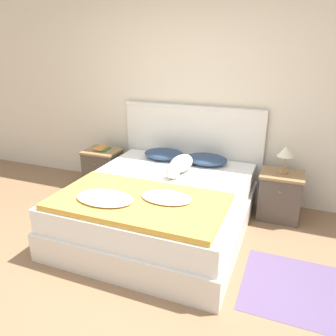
{
  "coord_description": "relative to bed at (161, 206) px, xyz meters",
  "views": [
    {
      "loc": [
        1.27,
        -1.84,
        1.86
      ],
      "look_at": [
        0.05,
        1.24,
        0.62
      ],
      "focal_mm": 35.0,
      "sensor_mm": 36.0,
      "label": 1
    }
  ],
  "objects": [
    {
      "name": "ground_plane",
      "position": [
        -0.05,
        -1.04,
        -0.26
      ],
      "size": [
        16.0,
        16.0,
        0.0
      ],
      "primitive_type": "plane",
      "color": "#896647"
    },
    {
      "name": "bed",
      "position": [
        0.0,
        0.0,
        0.0
      ],
      "size": [
        1.75,
        1.99,
        0.52
      ],
      "color": "silver",
      "rests_on": "ground_plane"
    },
    {
      "name": "nightstand_right",
      "position": [
        1.16,
        0.71,
        0.02
      ],
      "size": [
        0.47,
        0.41,
        0.54
      ],
      "color": "#4C4238",
      "rests_on": "ground_plane"
    },
    {
      "name": "rug",
      "position": [
        1.6,
        -0.49,
        -0.25
      ],
      "size": [
        1.27,
        0.83,
        0.0
      ],
      "color": "#604C75",
      "rests_on": "ground_plane"
    },
    {
      "name": "nightstand_left",
      "position": [
        -1.16,
        0.71,
        0.02
      ],
      "size": [
        0.47,
        0.41,
        0.54
      ],
      "color": "#4C4238",
      "rests_on": "ground_plane"
    },
    {
      "name": "quilt",
      "position": [
        -0.01,
        -0.52,
        0.3
      ],
      "size": [
        1.55,
        0.87,
        0.1
      ],
      "color": "gold",
      "rests_on": "bed"
    },
    {
      "name": "pillow_left",
      "position": [
        -0.27,
        0.75,
        0.32
      ],
      "size": [
        0.51,
        0.38,
        0.11
      ],
      "color": "navy",
      "rests_on": "bed"
    },
    {
      "name": "pillow_right",
      "position": [
        0.27,
        0.75,
        0.32
      ],
      "size": [
        0.51,
        0.38,
        0.11
      ],
      "color": "navy",
      "rests_on": "bed"
    },
    {
      "name": "headboard",
      "position": [
        0.0,
        1.02,
        0.35
      ],
      "size": [
        1.83,
        0.06,
        1.17
      ],
      "color": "silver",
      "rests_on": "ground_plane"
    },
    {
      "name": "dog",
      "position": [
        0.07,
        0.4,
        0.34
      ],
      "size": [
        0.23,
        0.69,
        0.17
      ],
      "color": "silver",
      "rests_on": "bed"
    },
    {
      "name": "wall_back",
      "position": [
        -0.05,
        1.09,
        1.02
      ],
      "size": [
        9.0,
        0.06,
        2.55
      ],
      "color": "beige",
      "rests_on": "ground_plane"
    },
    {
      "name": "book_stack",
      "position": [
        -1.16,
        0.71,
        0.31
      ],
      "size": [
        0.18,
        0.2,
        0.04
      ],
      "color": "#337547",
      "rests_on": "nightstand_left"
    },
    {
      "name": "table_lamp",
      "position": [
        1.16,
        0.73,
        0.52
      ],
      "size": [
        0.17,
        0.17,
        0.31
      ],
      "color": "#9E7A4C",
      "rests_on": "nightstand_right"
    }
  ]
}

